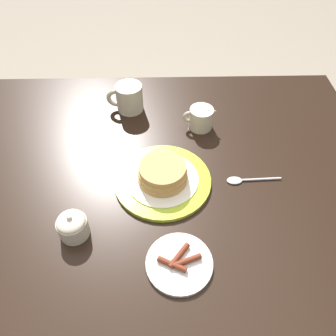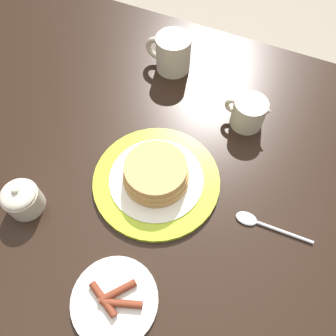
% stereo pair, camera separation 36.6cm
% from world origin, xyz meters
% --- Properties ---
extents(ground_plane, '(8.00, 8.00, 0.00)m').
position_xyz_m(ground_plane, '(0.00, 0.00, 0.00)').
color(ground_plane, gray).
extents(dining_table, '(1.46, 1.08, 0.74)m').
position_xyz_m(dining_table, '(0.00, 0.00, 0.64)').
color(dining_table, black).
rests_on(dining_table, ground_plane).
extents(pancake_plate, '(0.29, 0.29, 0.07)m').
position_xyz_m(pancake_plate, '(-0.05, 0.02, 0.77)').
color(pancake_plate, '#AAC628').
rests_on(pancake_plate, dining_table).
extents(side_plate_bacon, '(0.16, 0.16, 0.02)m').
position_xyz_m(side_plate_bacon, '(-0.09, 0.28, 0.75)').
color(side_plate_bacon, silver).
rests_on(side_plate_bacon, dining_table).
extents(coffee_mug, '(0.13, 0.09, 0.10)m').
position_xyz_m(coffee_mug, '(0.07, -0.33, 0.79)').
color(coffee_mug, beige).
rests_on(coffee_mug, dining_table).
extents(creamer_pitcher, '(0.12, 0.08, 0.09)m').
position_xyz_m(creamer_pitcher, '(-0.18, -0.23, 0.78)').
color(creamer_pitcher, beige).
rests_on(creamer_pitcher, dining_table).
extents(sugar_bowl, '(0.08, 0.08, 0.08)m').
position_xyz_m(sugar_bowl, '(0.18, 0.18, 0.78)').
color(sugar_bowl, beige).
rests_on(sugar_bowl, dining_table).
extents(spoon, '(0.16, 0.03, 0.01)m').
position_xyz_m(spoon, '(-0.29, 0.02, 0.75)').
color(spoon, silver).
rests_on(spoon, dining_table).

